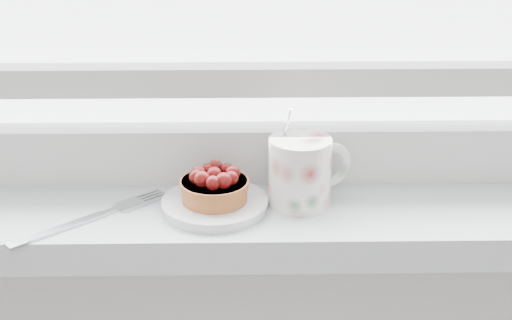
{
  "coord_description": "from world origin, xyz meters",
  "views": [
    {
      "loc": [
        0.01,
        1.14,
        1.32
      ],
      "look_at": [
        0.02,
        1.88,
        1.0
      ],
      "focal_mm": 50.0,
      "sensor_mm": 36.0,
      "label": 1
    }
  ],
  "objects_px": {
    "saucer": "(215,204)",
    "raspberry_tart": "(214,186)",
    "floral_mug": "(302,170)",
    "fork": "(90,218)"
  },
  "relations": [
    {
      "from": "saucer",
      "to": "fork",
      "type": "distance_m",
      "value": 0.14
    },
    {
      "from": "floral_mug",
      "to": "saucer",
      "type": "bearing_deg",
      "value": -172.08
    },
    {
      "from": "saucer",
      "to": "floral_mug",
      "type": "relative_size",
      "value": 1.05
    },
    {
      "from": "floral_mug",
      "to": "fork",
      "type": "xyz_separation_m",
      "value": [
        -0.24,
        -0.04,
        -0.04
      ]
    },
    {
      "from": "saucer",
      "to": "raspberry_tart",
      "type": "relative_size",
      "value": 1.55
    },
    {
      "from": "saucer",
      "to": "raspberry_tart",
      "type": "xyz_separation_m",
      "value": [
        0.0,
        -0.0,
        0.02
      ]
    },
    {
      "from": "raspberry_tart",
      "to": "floral_mug",
      "type": "relative_size",
      "value": 0.68
    },
    {
      "from": "raspberry_tart",
      "to": "floral_mug",
      "type": "bearing_deg",
      "value": 8.13
    },
    {
      "from": "raspberry_tart",
      "to": "saucer",
      "type": "bearing_deg",
      "value": 110.01
    },
    {
      "from": "saucer",
      "to": "fork",
      "type": "bearing_deg",
      "value": -170.51
    }
  ]
}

